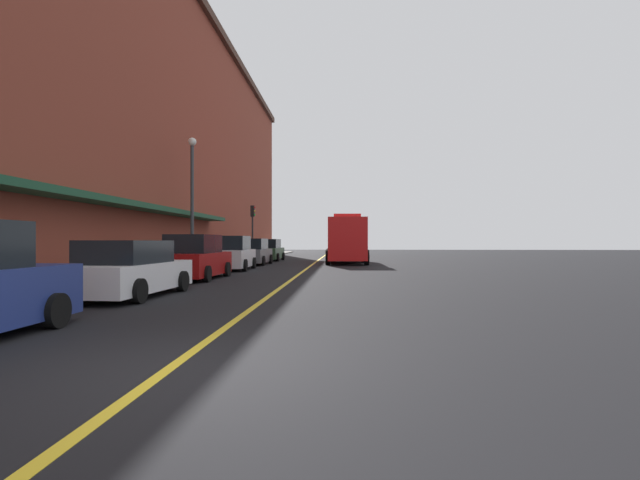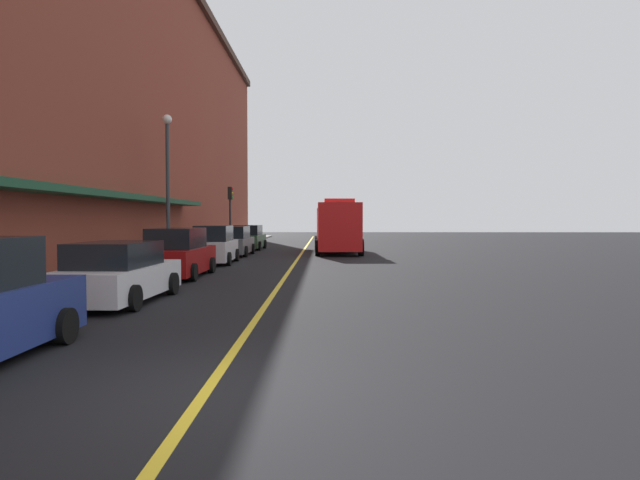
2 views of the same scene
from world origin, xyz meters
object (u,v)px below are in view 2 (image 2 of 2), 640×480
parked_car_3 (215,246)px  street_lamp_left (168,172)px  parked_car_4 (234,242)px  parking_meter_2 (63,262)px  parked_car_5 (249,238)px  parked_car_1 (118,274)px  parked_car_2 (178,254)px  fire_truck (337,228)px  parking_meter_3 (191,241)px  traffic_light_near (230,205)px  parking_meter_0 (97,257)px  parking_meter_1 (213,237)px

parked_car_3 → street_lamp_left: bearing=108.7°
parked_car_4 → parking_meter_2: 18.37m
parking_meter_2 → street_lamp_left: bearing=92.9°
parked_car_5 → street_lamp_left: size_ratio=0.64×
parked_car_1 → parked_car_3: (0.01, 12.46, 0.11)m
parked_car_1 → parked_car_4: parked_car_4 is taller
parked_car_2 → fire_truck: fire_truck is taller
parked_car_4 → parking_meter_3: 4.92m
traffic_light_near → parked_car_4: bearing=-78.4°
parking_meter_2 → traffic_light_near: bearing=89.9°
parking_meter_0 → street_lamp_left: (-0.60, 9.62, 3.34)m
parking_meter_0 → parking_meter_1: 16.92m
traffic_light_near → parked_car_2: bearing=-86.1°
fire_truck → parking_meter_2: fire_truck is taller
parked_car_4 → parking_meter_0: 16.23m
parked_car_1 → parking_meter_3: size_ratio=3.58×
street_lamp_left → parking_meter_0: bearing=-86.4°
parking_meter_0 → traffic_light_near: size_ratio=0.31×
fire_truck → parking_meter_1: size_ratio=6.47×
parking_meter_1 → parking_meter_2: size_ratio=1.00×
parking_meter_2 → parking_meter_3: same height
parked_car_3 → parking_meter_1: bearing=11.0°
parked_car_5 → parking_meter_1: bearing=167.2°
fire_truck → parking_meter_2: size_ratio=6.47×
parked_car_2 → parked_car_5: 18.33m
parking_meter_0 → parked_car_3: bearing=82.1°
parked_car_2 → parking_meter_3: (-1.34, 7.33, 0.20)m
parked_car_3 → parking_meter_3: 1.82m
parked_car_3 → street_lamp_left: size_ratio=0.64×
fire_truck → parking_meter_3: (-7.61, -7.44, -0.54)m
parked_car_3 → parking_meter_0: size_ratio=3.33×
parked_car_1 → parked_car_5: (-0.02, 24.55, 0.06)m
parking_meter_1 → parking_meter_3: (0.00, -5.46, 0.00)m
parked_car_3 → parking_meter_1: 6.71m
parking_meter_1 → parking_meter_0: bearing=-90.0°
parked_car_3 → street_lamp_left: 4.15m
parked_car_4 → fire_truck: size_ratio=0.55×
parked_car_2 → parked_car_3: bearing=-0.4°
parking_meter_0 → traffic_light_near: bearing=89.8°
parked_car_3 → parking_meter_3: (-1.44, 1.09, 0.20)m
street_lamp_left → parked_car_5: bearing=81.1°
parked_car_4 → parked_car_5: (-0.01, 6.29, -0.00)m
parked_car_1 → parking_meter_3: (-1.43, 13.55, 0.31)m
parking_meter_2 → parking_meter_1: bearing=90.0°
parked_car_3 → parking_meter_0: parked_car_3 is taller
parked_car_2 → parked_car_4: 12.04m
parking_meter_3 → parked_car_4: bearing=73.2°
fire_truck → parked_car_4: bearing=-67.6°
parked_car_3 → parked_car_5: (-0.03, 12.09, -0.05)m
parked_car_2 → parking_meter_2: 6.42m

